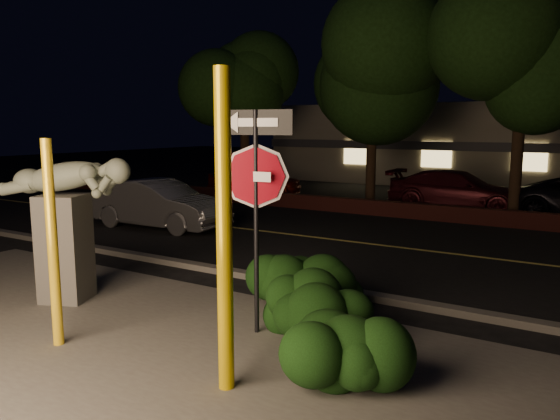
{
  "coord_description": "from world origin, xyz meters",
  "views": [
    {
      "loc": [
        5.1,
        -5.58,
        2.96
      ],
      "look_at": [
        0.54,
        1.86,
        1.6
      ],
      "focal_mm": 35.0,
      "sensor_mm": 36.0,
      "label": 1
    }
  ],
  "objects_px": {
    "yellow_pole_left": "(53,245)",
    "parked_car_red": "(255,180)",
    "signpost": "(256,177)",
    "silver_sedan": "(159,204)",
    "yellow_pole_right": "(224,235)",
    "sculpture": "(65,214)",
    "parked_car_darkred": "(457,190)"
  },
  "relations": [
    {
      "from": "yellow_pole_right",
      "to": "silver_sedan",
      "type": "xyz_separation_m",
      "value": [
        -7.58,
        6.82,
        -1.09
      ]
    },
    {
      "from": "yellow_pole_left",
      "to": "parked_car_red",
      "type": "height_order",
      "value": "yellow_pole_left"
    },
    {
      "from": "signpost",
      "to": "silver_sedan",
      "type": "height_order",
      "value": "signpost"
    },
    {
      "from": "parked_car_darkred",
      "to": "sculpture",
      "type": "bearing_deg",
      "value": 165.96
    },
    {
      "from": "yellow_pole_right",
      "to": "parked_car_darkred",
      "type": "relative_size",
      "value": 0.75
    },
    {
      "from": "silver_sedan",
      "to": "parked_car_red",
      "type": "relative_size",
      "value": 1.09
    },
    {
      "from": "parked_car_darkred",
      "to": "signpost",
      "type": "bearing_deg",
      "value": -179.44
    },
    {
      "from": "signpost",
      "to": "silver_sedan",
      "type": "relative_size",
      "value": 0.75
    },
    {
      "from": "yellow_pole_left",
      "to": "signpost",
      "type": "distance_m",
      "value": 2.84
    },
    {
      "from": "parked_car_red",
      "to": "parked_car_darkred",
      "type": "bearing_deg",
      "value": -104.78
    },
    {
      "from": "yellow_pole_left",
      "to": "silver_sedan",
      "type": "relative_size",
      "value": 0.66
    },
    {
      "from": "yellow_pole_right",
      "to": "parked_car_darkred",
      "type": "bearing_deg",
      "value": 94.21
    },
    {
      "from": "yellow_pole_left",
      "to": "yellow_pole_right",
      "type": "relative_size",
      "value": 0.78
    },
    {
      "from": "yellow_pole_left",
      "to": "parked_car_red",
      "type": "distance_m",
      "value": 15.93
    },
    {
      "from": "sculpture",
      "to": "parked_car_darkred",
      "type": "bearing_deg",
      "value": 53.29
    },
    {
      "from": "parked_car_red",
      "to": "parked_car_darkred",
      "type": "height_order",
      "value": "parked_car_darkred"
    },
    {
      "from": "yellow_pole_right",
      "to": "signpost",
      "type": "height_order",
      "value": "yellow_pole_right"
    },
    {
      "from": "yellow_pole_right",
      "to": "parked_car_red",
      "type": "xyz_separation_m",
      "value": [
        -9.28,
        14.28,
        -1.12
      ]
    },
    {
      "from": "sculpture",
      "to": "parked_car_red",
      "type": "bearing_deg",
      "value": 87.13
    },
    {
      "from": "silver_sedan",
      "to": "parked_car_darkred",
      "type": "xyz_separation_m",
      "value": [
        6.48,
        8.05,
        -0.01
      ]
    },
    {
      "from": "sculpture",
      "to": "parked_car_red",
      "type": "distance_m",
      "value": 14.13
    },
    {
      "from": "signpost",
      "to": "parked_car_red",
      "type": "height_order",
      "value": "signpost"
    },
    {
      "from": "yellow_pole_left",
      "to": "parked_car_red",
      "type": "bearing_deg",
      "value": 114.45
    },
    {
      "from": "yellow_pole_left",
      "to": "silver_sedan",
      "type": "distance_m",
      "value": 8.58
    },
    {
      "from": "signpost",
      "to": "sculpture",
      "type": "height_order",
      "value": "signpost"
    },
    {
      "from": "signpost",
      "to": "silver_sedan",
      "type": "bearing_deg",
      "value": 133.98
    },
    {
      "from": "yellow_pole_left",
      "to": "sculpture",
      "type": "distance_m",
      "value": 2.0
    },
    {
      "from": "yellow_pole_right",
      "to": "signpost",
      "type": "bearing_deg",
      "value": 112.23
    },
    {
      "from": "sculpture",
      "to": "silver_sedan",
      "type": "bearing_deg",
      "value": 96.77
    },
    {
      "from": "parked_car_red",
      "to": "parked_car_darkred",
      "type": "xyz_separation_m",
      "value": [
        8.18,
        0.59,
        0.03
      ]
    },
    {
      "from": "yellow_pole_right",
      "to": "silver_sedan",
      "type": "relative_size",
      "value": 0.84
    },
    {
      "from": "yellow_pole_right",
      "to": "parked_car_darkred",
      "type": "xyz_separation_m",
      "value": [
        -1.1,
        14.87,
        -1.09
      ]
    }
  ]
}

